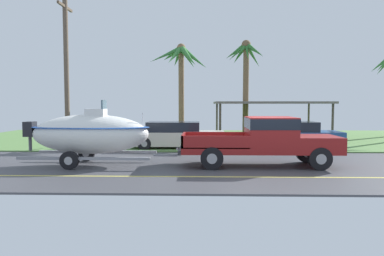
# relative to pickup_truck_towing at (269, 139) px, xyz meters

# --- Properties ---
(ground) EXTENTS (36.00, 22.00, 0.11)m
(ground) POSITION_rel_pickup_truck_towing_xyz_m (-0.32, 8.06, -1.03)
(ground) COLOR #424247
(pickup_truck_towing) EXTENTS (5.94, 1.97, 1.81)m
(pickup_truck_towing) POSITION_rel_pickup_truck_towing_xyz_m (0.00, 0.00, 0.00)
(pickup_truck_towing) COLOR maroon
(pickup_truck_towing) RESTS_ON ground
(boat_on_trailer) EXTENTS (5.75, 2.15, 2.44)m
(boat_on_trailer) POSITION_rel_pickup_truck_towing_xyz_m (-6.68, -0.00, 0.16)
(boat_on_trailer) COLOR gray
(boat_on_trailer) RESTS_ON ground
(parked_sedan_near) EXTENTS (4.67, 1.83, 1.38)m
(parked_sedan_near) POSITION_rel_pickup_truck_towing_xyz_m (2.25, 5.48, -0.34)
(parked_sedan_near) COLOR #234C89
(parked_sedan_near) RESTS_ON ground
(parked_sedan_far) EXTENTS (4.74, 1.86, 1.38)m
(parked_sedan_far) POSITION_rel_pickup_truck_towing_xyz_m (-3.78, 5.19, -0.34)
(parked_sedan_far) COLOR beige
(parked_sedan_far) RESTS_ON ground
(carport_awning) EXTENTS (7.26, 5.50, 2.45)m
(carport_awning) POSITION_rel_pickup_truck_towing_xyz_m (1.98, 11.15, 1.33)
(carport_awning) COLOR #4C4238
(carport_awning) RESTS_ON ground
(palm_tree_near_left) EXTENTS (3.54, 3.41, 5.87)m
(palm_tree_near_left) POSITION_rel_pickup_truck_towing_xyz_m (-3.75, 8.26, 3.56)
(palm_tree_near_left) COLOR brown
(palm_tree_near_left) RESTS_ON ground
(palm_tree_near_right) EXTENTS (2.93, 2.90, 6.94)m
(palm_tree_near_right) POSITION_rel_pickup_truck_towing_xyz_m (0.69, 13.51, 4.19)
(palm_tree_near_right) COLOR brown
(palm_tree_near_right) RESTS_ON ground
(utility_pole) EXTENTS (0.24, 1.80, 7.65)m
(utility_pole) POSITION_rel_pickup_truck_towing_xyz_m (-9.22, 4.54, 2.96)
(utility_pole) COLOR brown
(utility_pole) RESTS_ON ground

